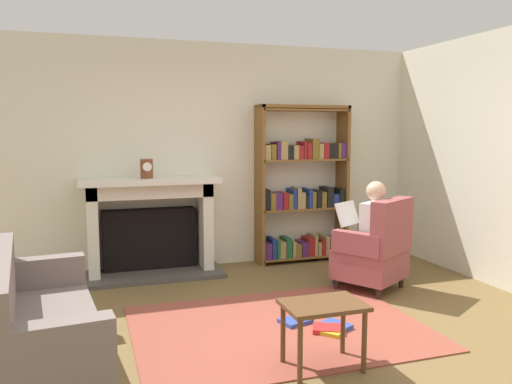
# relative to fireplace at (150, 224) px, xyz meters

# --- Properties ---
(ground) EXTENTS (14.00, 14.00, 0.00)m
(ground) POSITION_rel_fireplace_xyz_m (0.81, -2.30, -0.59)
(ground) COLOR brown
(back_wall) EXTENTS (5.60, 0.10, 2.70)m
(back_wall) POSITION_rel_fireplace_xyz_m (0.81, 0.25, 0.76)
(back_wall) COLOR silver
(back_wall) RESTS_ON ground
(side_wall_right) EXTENTS (0.10, 5.20, 2.70)m
(side_wall_right) POSITION_rel_fireplace_xyz_m (3.46, -1.05, 0.76)
(side_wall_right) COLOR silver
(side_wall_right) RESTS_ON ground
(area_rug) EXTENTS (2.40, 1.80, 0.01)m
(area_rug) POSITION_rel_fireplace_xyz_m (0.81, -2.00, -0.59)
(area_rug) COLOR brown
(area_rug) RESTS_ON ground
(fireplace) EXTENTS (1.58, 0.64, 1.13)m
(fireplace) POSITION_rel_fireplace_xyz_m (0.00, 0.00, 0.00)
(fireplace) COLOR #4C4742
(fireplace) RESTS_ON ground
(mantel_clock) EXTENTS (0.14, 0.14, 0.21)m
(mantel_clock) POSITION_rel_fireplace_xyz_m (-0.04, -0.10, 0.64)
(mantel_clock) COLOR brown
(mantel_clock) RESTS_ON fireplace
(bookshelf) EXTENTS (1.17, 0.32, 1.97)m
(bookshelf) POSITION_rel_fireplace_xyz_m (1.91, 0.03, 0.32)
(bookshelf) COLOR brown
(bookshelf) RESTS_ON ground
(armchair_reading) EXTENTS (0.87, 0.86, 0.97)m
(armchair_reading) POSITION_rel_fireplace_xyz_m (2.15, -1.34, -0.17)
(armchair_reading) COLOR #331E14
(armchair_reading) RESTS_ON ground
(seated_reader) EXTENTS (0.54, 0.59, 1.14)m
(seated_reader) POSITION_rel_fireplace_xyz_m (2.08, -1.24, 0.03)
(seated_reader) COLOR white
(seated_reader) RESTS_ON ground
(sofa_floral) EXTENTS (0.90, 1.77, 0.85)m
(sofa_floral) POSITION_rel_fireplace_xyz_m (-1.04, -2.29, -0.27)
(sofa_floral) COLOR slate
(sofa_floral) RESTS_ON ground
(side_table) EXTENTS (0.56, 0.39, 0.47)m
(side_table) POSITION_rel_fireplace_xyz_m (0.85, -2.78, -0.20)
(side_table) COLOR brown
(side_table) RESTS_ON ground
(scattered_books) EXTENTS (0.56, 0.56, 0.04)m
(scattered_books) POSITION_rel_fireplace_xyz_m (1.16, -2.15, -0.56)
(scattered_books) COLOR #334CA5
(scattered_books) RESTS_ON area_rug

